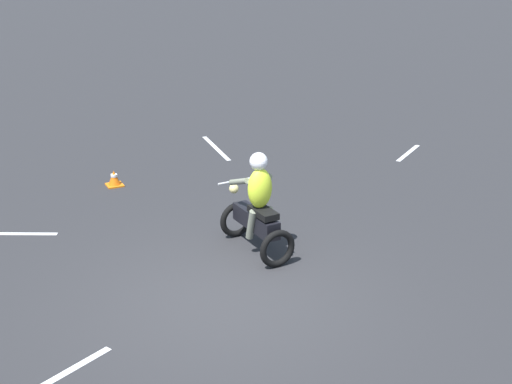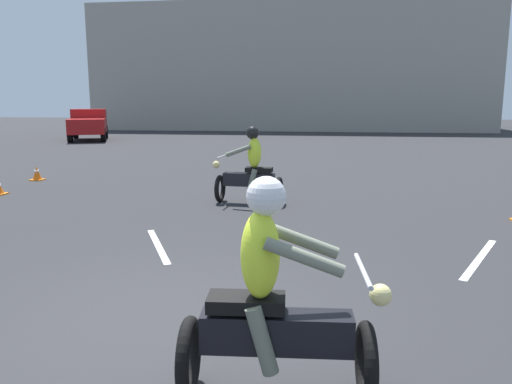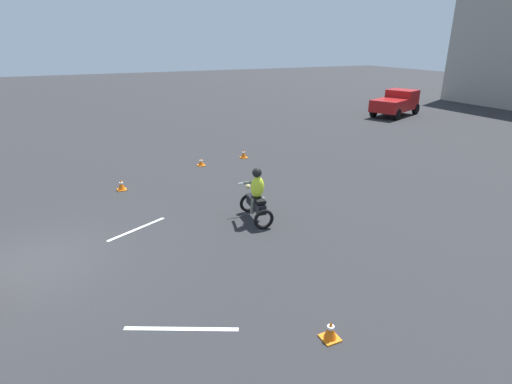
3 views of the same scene
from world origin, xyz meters
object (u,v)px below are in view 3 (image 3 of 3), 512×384
at_px(pickup_truck, 396,102).
at_px(traffic_cone_mid_center, 331,331).
at_px(motorcycle_rider_background, 256,198).
at_px(traffic_cone_mid_left, 244,154).
at_px(traffic_cone_far_right, 121,185).
at_px(traffic_cone_near_left, 201,162).

distance_m(pickup_truck, traffic_cone_mid_center, 24.27).
distance_m(motorcycle_rider_background, traffic_cone_mid_left, 6.82).
bearing_deg(motorcycle_rider_background, traffic_cone_far_right, 131.94).
xyz_separation_m(motorcycle_rider_background, traffic_cone_mid_left, (-6.38, 2.33, -0.54)).
xyz_separation_m(traffic_cone_near_left, traffic_cone_far_right, (1.66, -3.51, 0.04)).
relative_size(traffic_cone_mid_left, traffic_cone_far_right, 0.96).
distance_m(pickup_truck, traffic_cone_far_right, 21.07).
bearing_deg(traffic_cone_mid_center, pickup_truck, 134.43).
relative_size(motorcycle_rider_background, pickup_truck, 0.36).
height_order(motorcycle_rider_background, traffic_cone_near_left, motorcycle_rider_background).
bearing_deg(traffic_cone_far_right, traffic_cone_mid_left, 109.44).
distance_m(motorcycle_rider_background, traffic_cone_near_left, 6.08).
distance_m(motorcycle_rider_background, traffic_cone_far_right, 5.52).
xyz_separation_m(pickup_truck, traffic_cone_near_left, (5.77, -16.19, -0.77)).
relative_size(motorcycle_rider_background, traffic_cone_far_right, 4.15).
bearing_deg(traffic_cone_near_left, traffic_cone_mid_center, -5.75).
xyz_separation_m(motorcycle_rider_background, traffic_cone_mid_center, (5.16, -0.93, -0.54)).
relative_size(motorcycle_rider_background, traffic_cone_near_left, 5.10).
bearing_deg(traffic_cone_near_left, pickup_truck, 109.63).
relative_size(traffic_cone_near_left, traffic_cone_mid_center, 0.86).
relative_size(motorcycle_rider_background, traffic_cone_mid_left, 4.31).
relative_size(pickup_truck, traffic_cone_near_left, 13.98).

